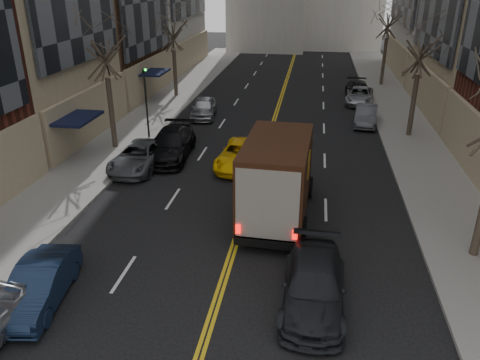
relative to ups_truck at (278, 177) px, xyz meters
The scene contains 18 objects.
sidewalk_left 17.47m from the ups_truck, 126.73° to the left, with size 4.00×66.00×0.15m, color slate.
sidewalk_right 15.97m from the ups_truck, 61.37° to the left, with size 4.00×66.00×0.15m, color slate.
tree_lf_mid 13.22m from the ups_truck, 145.79° to the left, with size 3.20×3.20×8.91m.
tree_lf_far 22.78m from the ups_truck, 117.09° to the left, with size 3.20×3.20×8.12m.
tree_rt_mid 14.70m from the ups_truck, 58.17° to the left, with size 3.20×3.20×8.32m.
tree_rt_far 28.36m from the ups_truck, 74.63° to the left, with size 3.20×3.20×9.11m.
traffic_signal 12.57m from the ups_truck, 134.56° to the left, with size 0.29×0.26×4.70m.
ups_truck is the anchor object (origin of this frame).
observer_sedan 5.97m from the ups_truck, 73.96° to the right, with size 2.03×4.80×1.38m.
taxi 6.05m from the ups_truck, 113.97° to the left, with size 2.15×4.67×1.30m, color yellow.
pedestrian 2.04m from the ups_truck, 110.68° to the left, with size 0.67×0.44×1.85m, color black.
parked_lf_b 9.80m from the ups_truck, 134.87° to the right, with size 1.39×3.99×1.32m, color #111D35.
parked_lf_c 8.88m from the ups_truck, 150.94° to the left, with size 2.19×4.75×1.32m, color #4C5054.
parked_lf_d 8.98m from the ups_truck, 136.71° to the left, with size 2.16×5.32×1.54m, color black.
parked_lf_e 15.76m from the ups_truck, 114.40° to the left, with size 1.65×4.11×1.40m, color #A9ACB1.
parked_rt_a 15.09m from the ups_truck, 70.97° to the left, with size 1.39×3.99×1.31m, color #46474D.
parked_rt_b 20.66m from the ups_truck, 76.24° to the left, with size 2.11×4.58×1.27m, color #A6A9AE.
parked_rt_c 22.18m from the ups_truck, 77.21° to the left, with size 1.91×4.70×1.36m, color black.
Camera 1 is at (2.61, -4.74, 9.57)m, focal length 35.00 mm.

